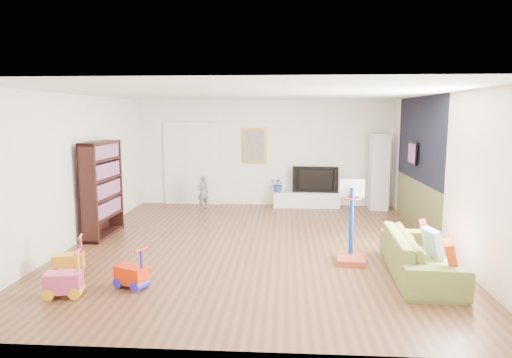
# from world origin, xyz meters

# --- Properties ---
(floor) EXTENTS (6.50, 7.50, 0.00)m
(floor) POSITION_xyz_m (0.00, 0.00, 0.00)
(floor) COLOR brown
(floor) RESTS_ON ground
(ceiling) EXTENTS (6.50, 7.50, 0.00)m
(ceiling) POSITION_xyz_m (0.00, 0.00, 2.70)
(ceiling) COLOR white
(ceiling) RESTS_ON ground
(wall_back) EXTENTS (6.50, 0.00, 2.70)m
(wall_back) POSITION_xyz_m (0.00, 3.75, 1.35)
(wall_back) COLOR silver
(wall_back) RESTS_ON ground
(wall_front) EXTENTS (6.50, 0.00, 2.70)m
(wall_front) POSITION_xyz_m (0.00, -3.75, 1.35)
(wall_front) COLOR white
(wall_front) RESTS_ON ground
(wall_left) EXTENTS (0.00, 7.50, 2.70)m
(wall_left) POSITION_xyz_m (-3.25, 0.00, 1.35)
(wall_left) COLOR silver
(wall_left) RESTS_ON ground
(wall_right) EXTENTS (0.00, 7.50, 2.70)m
(wall_right) POSITION_xyz_m (3.25, 0.00, 1.35)
(wall_right) COLOR white
(wall_right) RESTS_ON ground
(navy_accent) EXTENTS (0.01, 3.20, 1.70)m
(navy_accent) POSITION_xyz_m (3.23, 1.40, 1.85)
(navy_accent) COLOR black
(navy_accent) RESTS_ON wall_right
(olive_wainscot) EXTENTS (0.01, 3.20, 1.00)m
(olive_wainscot) POSITION_xyz_m (3.23, 1.40, 0.50)
(olive_wainscot) COLOR brown
(olive_wainscot) RESTS_ON wall_right
(doorway) EXTENTS (1.45, 0.06, 2.10)m
(doorway) POSITION_xyz_m (-1.90, 3.71, 1.05)
(doorway) COLOR white
(doorway) RESTS_ON ground
(painting_back) EXTENTS (0.62, 0.06, 0.92)m
(painting_back) POSITION_xyz_m (-0.25, 3.71, 1.55)
(painting_back) COLOR gold
(painting_back) RESTS_ON wall_back
(artwork_right) EXTENTS (0.04, 0.56, 0.46)m
(artwork_right) POSITION_xyz_m (3.17, 1.60, 1.55)
(artwork_right) COLOR #7F3F8C
(artwork_right) RESTS_ON wall_right
(media_console) EXTENTS (1.67, 0.43, 0.39)m
(media_console) POSITION_xyz_m (1.08, 3.48, 0.19)
(media_console) COLOR silver
(media_console) RESTS_ON ground
(tall_cabinet) EXTENTS (0.44, 0.44, 1.88)m
(tall_cabinet) POSITION_xyz_m (2.85, 3.31, 0.94)
(tall_cabinet) COLOR silver
(tall_cabinet) RESTS_ON ground
(bookshelf) EXTENTS (0.35, 1.26, 1.84)m
(bookshelf) POSITION_xyz_m (-2.98, 0.45, 0.92)
(bookshelf) COLOR black
(bookshelf) RESTS_ON ground
(sofa) EXTENTS (0.95, 2.17, 0.62)m
(sofa) POSITION_xyz_m (2.52, -1.42, 0.31)
(sofa) COLOR olive
(sofa) RESTS_ON ground
(basketball_hoop) EXTENTS (0.50, 0.59, 1.33)m
(basketball_hoop) POSITION_xyz_m (1.60, -0.89, 0.66)
(basketball_hoop) COLOR #AB3B25
(basketball_hoop) RESTS_ON ground
(ride_on_yellow) EXTENTS (0.49, 0.38, 0.57)m
(ride_on_yellow) POSITION_xyz_m (-2.64, -1.71, 0.29)
(ride_on_yellow) COLOR orange
(ride_on_yellow) RESTS_ON ground
(ride_on_orange) EXTENTS (0.49, 0.41, 0.57)m
(ride_on_orange) POSITION_xyz_m (-1.53, -2.16, 0.28)
(ride_on_orange) COLOR red
(ride_on_orange) RESTS_ON ground
(ride_on_pink) EXTENTS (0.50, 0.36, 0.60)m
(ride_on_pink) POSITION_xyz_m (-2.31, -2.53, 0.30)
(ride_on_pink) COLOR #D8467C
(ride_on_pink) RESTS_ON ground
(child) EXTENTS (0.37, 0.36, 0.85)m
(child) POSITION_xyz_m (-1.49, 3.03, 0.42)
(child) COLOR slate
(child) RESTS_ON ground
(tv) EXTENTS (1.15, 0.24, 0.66)m
(tv) POSITION_xyz_m (1.31, 3.54, 0.72)
(tv) COLOR black
(tv) RESTS_ON media_console
(vase_plant) EXTENTS (0.38, 0.34, 0.40)m
(vase_plant) POSITION_xyz_m (0.37, 3.46, 0.59)
(vase_plant) COLOR navy
(vase_plant) RESTS_ON media_console
(pillow_left) EXTENTS (0.20, 0.42, 0.41)m
(pillow_left) POSITION_xyz_m (2.73, -2.07, 0.49)
(pillow_left) COLOR #C03F0D
(pillow_left) RESTS_ON sofa
(pillow_center) EXTENTS (0.18, 0.43, 0.42)m
(pillow_center) POSITION_xyz_m (2.70, -1.40, 0.49)
(pillow_center) COLOR silver
(pillow_center) RESTS_ON sofa
(pillow_right) EXTENTS (0.18, 0.38, 0.37)m
(pillow_right) POSITION_xyz_m (2.76, -0.81, 0.49)
(pillow_right) COLOR red
(pillow_right) RESTS_ON sofa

